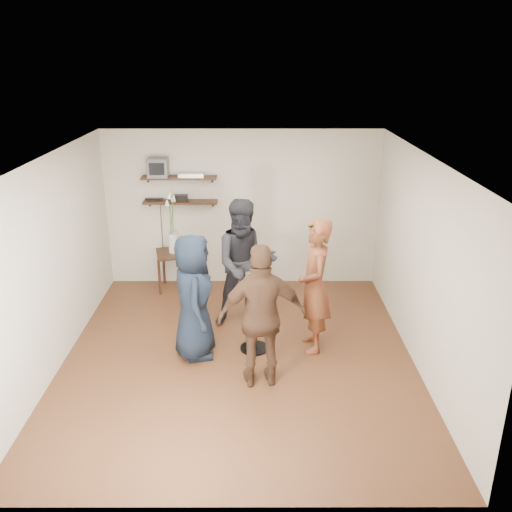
# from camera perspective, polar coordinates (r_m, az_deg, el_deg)

# --- Properties ---
(room) EXTENTS (4.58, 5.08, 2.68)m
(room) POSITION_cam_1_polar(r_m,az_deg,el_deg) (6.61, -1.95, -0.86)
(room) COLOR #412214
(room) RESTS_ON ground
(shelf_upper) EXTENTS (1.20, 0.25, 0.04)m
(shelf_upper) POSITION_cam_1_polar(r_m,az_deg,el_deg) (8.81, -8.09, 8.17)
(shelf_upper) COLOR black
(shelf_upper) RESTS_ON room
(shelf_lower) EXTENTS (1.20, 0.25, 0.04)m
(shelf_lower) POSITION_cam_1_polar(r_m,az_deg,el_deg) (8.90, -7.96, 5.66)
(shelf_lower) COLOR black
(shelf_lower) RESTS_ON room
(crt_monitor) EXTENTS (0.32, 0.30, 0.30)m
(crt_monitor) POSITION_cam_1_polar(r_m,az_deg,el_deg) (8.83, -10.25, 9.19)
(crt_monitor) COLOR #59595B
(crt_monitor) RESTS_ON shelf_upper
(dvd_deck) EXTENTS (0.40, 0.24, 0.06)m
(dvd_deck) POSITION_cam_1_polar(r_m,az_deg,el_deg) (8.78, -6.80, 8.50)
(dvd_deck) COLOR silver
(dvd_deck) RESTS_ON shelf_upper
(radio) EXTENTS (0.22, 0.10, 0.10)m
(radio) POSITION_cam_1_polar(r_m,az_deg,el_deg) (8.89, -7.94, 6.08)
(radio) COLOR black
(radio) RESTS_ON shelf_lower
(power_strip) EXTENTS (0.30, 0.05, 0.03)m
(power_strip) POSITION_cam_1_polar(r_m,az_deg,el_deg) (9.01, -10.65, 5.90)
(power_strip) COLOR black
(power_strip) RESTS_ON shelf_lower
(side_table) EXTENTS (0.66, 0.66, 0.66)m
(side_table) POSITION_cam_1_polar(r_m,az_deg,el_deg) (9.01, -8.63, -0.24)
(side_table) COLOR black
(side_table) RESTS_ON room
(vase_lilies) EXTENTS (0.20, 0.21, 1.04)m
(vase_lilies) POSITION_cam_1_polar(r_m,az_deg,el_deg) (8.86, -8.78, 2.40)
(vase_lilies) COLOR silver
(vase_lilies) RESTS_ON side_table
(drinks_table) EXTENTS (0.49, 0.49, 0.90)m
(drinks_table) POSITION_cam_1_polar(r_m,az_deg,el_deg) (7.08, -0.18, -5.73)
(drinks_table) COLOR black
(drinks_table) RESTS_ON room
(wine_glass_fl) EXTENTS (0.07, 0.07, 0.22)m
(wine_glass_fl) POSITION_cam_1_polar(r_m,az_deg,el_deg) (6.86, -0.85, -2.31)
(wine_glass_fl) COLOR silver
(wine_glass_fl) RESTS_ON drinks_table
(wine_glass_fr) EXTENTS (0.07, 0.07, 0.22)m
(wine_glass_fr) POSITION_cam_1_polar(r_m,az_deg,el_deg) (6.85, 0.45, -2.36)
(wine_glass_fr) COLOR silver
(wine_glass_fr) RESTS_ON drinks_table
(wine_glass_bl) EXTENTS (0.07, 0.07, 0.22)m
(wine_glass_bl) POSITION_cam_1_polar(r_m,az_deg,el_deg) (6.95, -0.35, -1.95)
(wine_glass_bl) COLOR silver
(wine_glass_bl) RESTS_ON drinks_table
(wine_glass_br) EXTENTS (0.07, 0.07, 0.22)m
(wine_glass_br) POSITION_cam_1_polar(r_m,az_deg,el_deg) (6.90, -0.07, -2.13)
(wine_glass_br) COLOR silver
(wine_glass_br) RESTS_ON drinks_table
(person_plaid) EXTENTS (0.47, 0.68, 1.79)m
(person_plaid) POSITION_cam_1_polar(r_m,az_deg,el_deg) (7.03, 6.19, -3.19)
(person_plaid) COLOR red
(person_plaid) RESTS_ON room
(person_dark) EXTENTS (1.01, 0.84, 1.86)m
(person_dark) POSITION_cam_1_polar(r_m,az_deg,el_deg) (7.64, -1.13, -0.79)
(person_dark) COLOR black
(person_dark) RESTS_ON room
(person_navy) EXTENTS (0.65, 0.88, 1.65)m
(person_navy) POSITION_cam_1_polar(r_m,az_deg,el_deg) (6.90, -6.61, -4.31)
(person_navy) COLOR black
(person_navy) RESTS_ON room
(person_brown) EXTENTS (1.07, 0.55, 1.76)m
(person_brown) POSITION_cam_1_polar(r_m,az_deg,el_deg) (6.25, 0.66, -6.42)
(person_brown) COLOR #482E1E
(person_brown) RESTS_ON room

